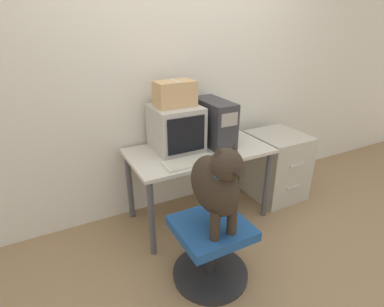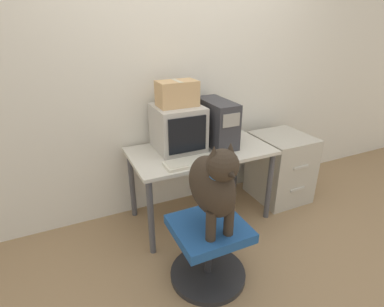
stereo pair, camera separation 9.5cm
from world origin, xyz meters
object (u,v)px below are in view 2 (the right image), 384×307
object	(u,v)px
cardboard_box	(177,94)
crt_monitor	(178,128)
filing_cabinet	(280,167)
office_chair	(208,249)
keyboard	(191,162)
dog	(214,184)
pc_tower	(217,123)

from	to	relation	value
cardboard_box	crt_monitor	bearing A→B (deg)	-90.00
filing_cabinet	cardboard_box	xyz separation A→B (m)	(-1.09, 0.14, 0.85)
office_chair	keyboard	bearing A→B (deg)	80.56
office_chair	dog	size ratio (longest dim) A/B	0.87
keyboard	office_chair	xyz separation A→B (m)	(-0.08, -0.48, -0.47)
crt_monitor	filing_cabinet	distance (m)	1.23
filing_cabinet	office_chair	bearing A→B (deg)	-150.55
pc_tower	cardboard_box	xyz separation A→B (m)	(-0.36, 0.05, 0.29)
dog	filing_cabinet	size ratio (longest dim) A/B	0.93
filing_cabinet	dog	bearing A→B (deg)	-149.08
office_chair	filing_cabinet	bearing A→B (deg)	29.45
pc_tower	dog	world-z (taller)	pc_tower
dog	filing_cabinet	xyz separation A→B (m)	(1.21, 0.72, -0.46)
keyboard	cardboard_box	size ratio (longest dim) A/B	1.28
crt_monitor	cardboard_box	distance (m)	0.30
dog	keyboard	bearing A→B (deg)	81.30
pc_tower	keyboard	distance (m)	0.53
keyboard	filing_cabinet	world-z (taller)	keyboard
filing_cabinet	crt_monitor	bearing A→B (deg)	173.02
office_chair	pc_tower	bearing A→B (deg)	58.30
cardboard_box	keyboard	bearing A→B (deg)	-96.09
keyboard	dog	bearing A→B (deg)	-98.70
filing_cabinet	cardboard_box	size ratio (longest dim) A/B	2.09
dog	cardboard_box	size ratio (longest dim) A/B	1.94
crt_monitor	pc_tower	bearing A→B (deg)	-7.33
keyboard	pc_tower	bearing A→B (deg)	36.53
crt_monitor	cardboard_box	size ratio (longest dim) A/B	1.26
crt_monitor	dog	xyz separation A→B (m)	(-0.12, -0.86, -0.09)
pc_tower	keyboard	world-z (taller)	pc_tower
filing_cabinet	pc_tower	bearing A→B (deg)	173.19
crt_monitor	keyboard	size ratio (longest dim) A/B	0.99
keyboard	crt_monitor	bearing A→B (deg)	83.84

